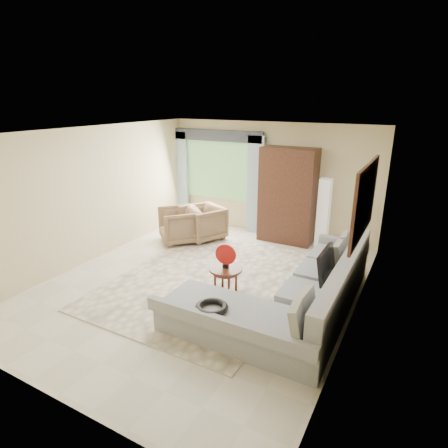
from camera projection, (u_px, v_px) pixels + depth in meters
The scene contains 17 objects.
ground at pixel (202, 284), 6.55m from camera, with size 6.00×6.00×0.00m, color silver.
area_rug at pixel (209, 280), 6.69m from camera, with size 3.00×4.00×0.02m, color #F8EAC4.
sectional_sofa at pixel (298, 299), 5.50m from camera, with size 2.30×3.46×0.90m.
tv_screen at pixel (327, 265), 5.61m from camera, with size 0.06×0.74×0.48m, color black.
garden_hose at pixel (212, 307), 4.80m from camera, with size 0.43×0.43×0.09m, color black.
coffee_table at pixel (226, 282), 6.02m from camera, with size 0.54×0.54×0.54m.
red_disc at pixel (226, 255), 5.86m from camera, with size 0.34×0.34×0.03m, color #B41512.
armchair_left at pixel (180, 225), 8.36m from camera, with size 0.83×0.86×0.78m, color #977652.
armchair_right at pixel (203, 223), 8.52m from camera, with size 0.83×0.85×0.78m, color #91774F.
potted_plant at pixel (188, 217), 9.44m from camera, with size 0.43×0.38×0.48m, color #999999.
armoire at pixel (288, 196), 8.22m from camera, with size 1.20×0.55×2.10m, color black.
floor_lamp at pixel (323, 213), 8.01m from camera, with size 0.24×0.24×1.50m, color silver.
window at pixel (218, 170), 9.18m from camera, with size 1.80×0.04×1.40m, color #669E59.
curtain_left at pixel (181, 177), 9.66m from camera, with size 0.40×0.08×2.30m, color #9EB7CC.
curtain_right at pixel (255, 186), 8.71m from camera, with size 0.40×0.08×2.30m, color #9EB7CC.
valance at pixel (216, 135), 8.85m from camera, with size 2.40×0.12×0.26m, color #1E232D.
wall_mirror at pixel (364, 201), 5.16m from camera, with size 0.05×1.70×1.05m.
Camera 1 is at (3.15, -4.96, 3.10)m, focal length 30.00 mm.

